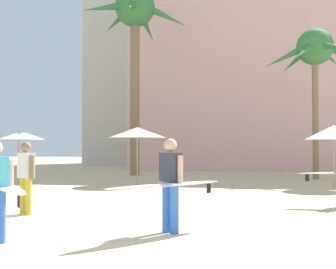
# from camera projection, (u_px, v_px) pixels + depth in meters

# --- Properties ---
(hotel_pink) EXTENTS (20.77, 8.96, 16.22)m
(hotel_pink) POSITION_uv_depth(u_px,v_px,m) (281.00, 57.00, 33.78)
(hotel_pink) COLOR beige
(hotel_pink) RESTS_ON ground
(palm_tree_far_left) EXTENTS (5.63, 6.12, 10.46)m
(palm_tree_far_left) POSITION_uv_depth(u_px,v_px,m) (135.00, 22.00, 25.68)
(palm_tree_far_left) COLOR #896B4C
(palm_tree_far_left) RESTS_ON ground
(palm_tree_left) EXTENTS (4.97, 4.61, 7.31)m
(palm_tree_left) POSITION_uv_depth(u_px,v_px,m) (315.00, 53.00, 22.41)
(palm_tree_left) COLOR #896B4C
(palm_tree_left) RESTS_ON ground
(cafe_umbrella_1) EXTENTS (2.36, 2.36, 2.37)m
(cafe_umbrella_1) POSITION_uv_depth(u_px,v_px,m) (137.00, 133.00, 18.90)
(cafe_umbrella_1) COLOR gray
(cafe_umbrella_1) RESTS_ON ground
(cafe_umbrella_2) EXTENTS (2.11, 2.11, 2.38)m
(cafe_umbrella_2) POSITION_uv_depth(u_px,v_px,m) (333.00, 132.00, 17.16)
(cafe_umbrella_2) COLOR gray
(cafe_umbrella_2) RESTS_ON ground
(cafe_umbrella_4) EXTENTS (2.15, 2.15, 2.25)m
(cafe_umbrella_4) POSITION_uv_depth(u_px,v_px,m) (19.00, 135.00, 19.02)
(cafe_umbrella_4) COLOR gray
(cafe_umbrella_4) RESTS_ON ground
(person_far_left) EXTENTS (1.85, 2.34, 1.72)m
(person_far_left) POSITION_uv_depth(u_px,v_px,m) (169.00, 182.00, 8.33)
(person_far_left) COLOR blue
(person_far_left) RESTS_ON ground
(person_mid_right) EXTENTS (0.58, 0.38, 1.69)m
(person_mid_right) POSITION_uv_depth(u_px,v_px,m) (26.00, 175.00, 10.75)
(person_mid_right) COLOR gold
(person_mid_right) RESTS_ON ground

